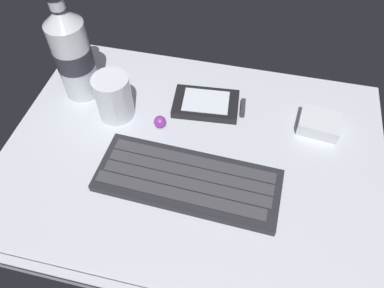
# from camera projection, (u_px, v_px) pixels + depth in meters

# --- Properties ---
(ground_plane) EXTENTS (0.64, 0.48, 0.03)m
(ground_plane) POSITION_uv_depth(u_px,v_px,m) (192.00, 159.00, 0.63)
(ground_plane) COLOR silver
(keyboard) EXTENTS (0.29, 0.12, 0.02)m
(keyboard) POSITION_uv_depth(u_px,v_px,m) (188.00, 180.00, 0.58)
(keyboard) COLOR #232328
(keyboard) RESTS_ON ground_plane
(handheld_device) EXTENTS (0.13, 0.09, 0.02)m
(handheld_device) POSITION_uv_depth(u_px,v_px,m) (209.00, 104.00, 0.68)
(handheld_device) COLOR black
(handheld_device) RESTS_ON ground_plane
(juice_cup) EXTENTS (0.06, 0.06, 0.09)m
(juice_cup) POSITION_uv_depth(u_px,v_px,m) (114.00, 98.00, 0.65)
(juice_cup) COLOR silver
(juice_cup) RESTS_ON ground_plane
(water_bottle) EXTENTS (0.07, 0.07, 0.21)m
(water_bottle) POSITION_uv_depth(u_px,v_px,m) (72.00, 54.00, 0.64)
(water_bottle) COLOR silver
(water_bottle) RESTS_ON ground_plane
(charger_block) EXTENTS (0.08, 0.06, 0.02)m
(charger_block) POSITION_uv_depth(u_px,v_px,m) (319.00, 124.00, 0.65)
(charger_block) COLOR silver
(charger_block) RESTS_ON ground_plane
(trackball_mouse) EXTENTS (0.02, 0.02, 0.02)m
(trackball_mouse) POSITION_uv_depth(u_px,v_px,m) (160.00, 122.00, 0.65)
(trackball_mouse) COLOR purple
(trackball_mouse) RESTS_ON ground_plane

